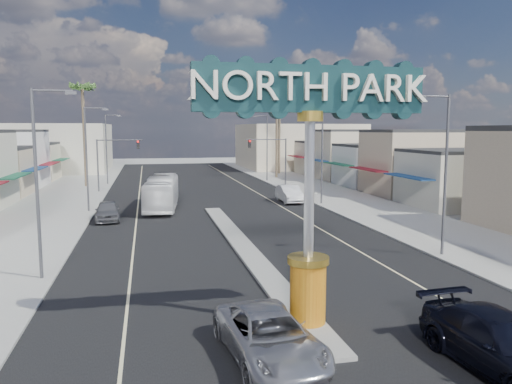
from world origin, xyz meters
name	(u,v)px	position (x,y,z in m)	size (l,w,h in m)	color
ground	(211,208)	(0.00, 30.00, 0.00)	(160.00, 160.00, 0.00)	gray
road	(211,208)	(0.00, 30.00, 0.01)	(20.00, 120.00, 0.01)	black
median_island	(244,248)	(0.00, 14.00, 0.08)	(1.30, 30.00, 0.16)	gray
sidewalk_left	(47,213)	(-14.00, 30.00, 0.06)	(8.00, 120.00, 0.12)	gray
sidewalk_right	(355,203)	(14.00, 30.00, 0.06)	(8.00, 120.00, 0.12)	gray
storefront_row_right	(387,162)	(24.00, 43.00, 3.00)	(12.00, 42.00, 6.00)	#B7B29E
backdrop_far_left	(47,148)	(-22.00, 75.00, 4.00)	(20.00, 20.00, 8.00)	#B7B29E
backdrop_far_right	(297,146)	(22.00, 75.00, 4.00)	(20.00, 20.00, 8.00)	beige
gateway_sign	(310,164)	(0.00, 1.98, 5.93)	(8.20, 1.50, 9.15)	#B7540E
traffic_signal_left	(114,155)	(-9.18, 43.99, 4.27)	(5.09, 0.45, 6.00)	#47474C
traffic_signal_right	(271,153)	(9.18, 43.99, 4.27)	(5.09, 0.45, 6.00)	#47474C
streetlight_l_near	(40,174)	(-10.43, 10.00, 5.07)	(2.03, 0.22, 9.00)	#47474C
streetlight_l_mid	(88,154)	(-10.43, 30.00, 5.07)	(2.03, 0.22, 9.00)	#47474C
streetlight_l_far	(108,145)	(-10.43, 52.00, 5.07)	(2.03, 0.22, 9.00)	#47474C
streetlight_r_near	(443,167)	(10.43, 10.00, 5.07)	(2.03, 0.22, 9.00)	#47474C
streetlight_r_mid	(320,151)	(10.43, 30.00, 5.07)	(2.03, 0.22, 9.00)	#47474C
streetlight_r_far	(266,144)	(10.43, 52.00, 5.07)	(2.03, 0.22, 9.00)	#47474C
palm_left_far	(82,93)	(-13.00, 50.00, 11.50)	(2.60, 2.60, 13.10)	brown
palm_right_mid	(277,105)	(13.00, 56.00, 10.60)	(2.60, 2.60, 12.10)	brown
palm_right_far	(280,95)	(15.00, 62.00, 12.39)	(2.60, 2.60, 14.10)	brown
suv_left	(269,336)	(-2.00, -0.29, 0.76)	(2.51, 5.45, 1.51)	#A1A1A6
suv_right	(502,344)	(4.53, -2.48, 0.85)	(2.38, 5.86, 1.70)	black
car_parked_left	(108,211)	(-8.69, 25.52, 0.78)	(1.84, 4.57, 1.56)	slate
car_parked_right	(289,194)	(8.02, 32.07, 0.83)	(1.76, 5.05, 1.66)	silver
city_bus	(162,193)	(-4.32, 30.65, 1.47)	(2.47, 10.55, 2.94)	white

